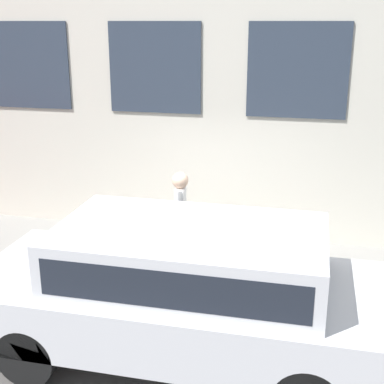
{
  "coord_description": "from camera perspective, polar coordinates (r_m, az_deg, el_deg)",
  "views": [
    {
      "loc": [
        -6.95,
        -1.58,
        3.95
      ],
      "look_at": [
        0.56,
        0.17,
        1.48
      ],
      "focal_mm": 50.0,
      "sensor_mm": 36.0,
      "label": 1
    }
  ],
  "objects": [
    {
      "name": "fire_hydrant",
      "position": [
        8.26,
        1.28,
        -6.75
      ],
      "size": [
        0.29,
        0.41,
        0.78
      ],
      "color": "gray",
      "rests_on": "sidewalk"
    },
    {
      "name": "person",
      "position": [
        8.43,
        -1.24,
        -2.08
      ],
      "size": [
        0.39,
        0.26,
        1.6
      ],
      "rotation": [
        0.0,
        0.0,
        -0.05
      ],
      "color": "#998466",
      "rests_on": "sidewalk"
    },
    {
      "name": "ground_plane",
      "position": [
        8.15,
        0.26,
        -11.24
      ],
      "size": [
        80.0,
        80.0,
        0.0
      ],
      "primitive_type": "plane",
      "color": "#514F4C"
    },
    {
      "name": "parked_truck_silver_near",
      "position": [
        6.45,
        -0.83,
        -9.75
      ],
      "size": [
        2.06,
        4.99,
        1.69
      ],
      "color": "black",
      "rests_on": "ground_plane"
    },
    {
      "name": "sidewalk",
      "position": [
        9.11,
        1.86,
        -7.51
      ],
      "size": [
        2.27,
        60.0,
        0.13
      ],
      "color": "gray",
      "rests_on": "ground_plane"
    }
  ]
}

